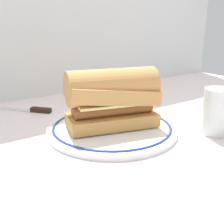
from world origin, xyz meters
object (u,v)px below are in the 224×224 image
object	(u,v)px
plate	(112,128)
sausage_sandwich	(112,97)
drinking_glass	(217,115)
butter_knife	(29,110)

from	to	relation	value
plate	sausage_sandwich	world-z (taller)	sausage_sandwich
plate	sausage_sandwich	size ratio (longest dim) A/B	1.35
sausage_sandwich	drinking_glass	size ratio (longest dim) A/B	2.12
plate	drinking_glass	size ratio (longest dim) A/B	2.86
drinking_glass	plate	bearing A→B (deg)	142.83
sausage_sandwich	butter_knife	distance (m)	0.28
drinking_glass	butter_knife	bearing A→B (deg)	125.74
plate	butter_knife	xyz separation A→B (m)	(-0.10, 0.25, -0.00)
plate	butter_knife	size ratio (longest dim) A/B	2.16
plate	drinking_glass	xyz separation A→B (m)	(0.18, -0.13, 0.03)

